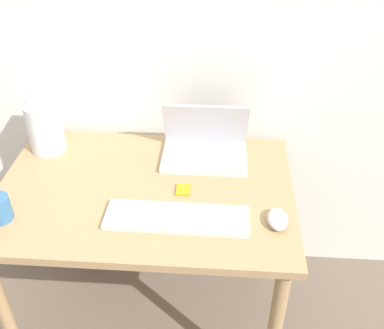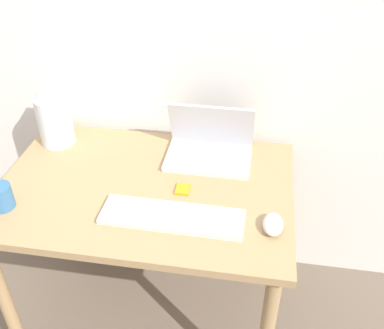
{
  "view_description": "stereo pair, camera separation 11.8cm",
  "coord_description": "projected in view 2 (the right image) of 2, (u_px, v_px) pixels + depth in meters",
  "views": [
    {
      "loc": [
        0.26,
        -0.89,
        1.75
      ],
      "look_at": [
        0.17,
        0.38,
        0.83
      ],
      "focal_mm": 42.0,
      "sensor_mm": 36.0,
      "label": 1
    },
    {
      "loc": [
        0.38,
        -0.88,
        1.75
      ],
      "look_at": [
        0.17,
        0.38,
        0.83
      ],
      "focal_mm": 42.0,
      "sensor_mm": 36.0,
      "label": 2
    }
  ],
  "objects": [
    {
      "name": "desk",
      "position": [
        147.0,
        206.0,
        1.69
      ],
      "size": [
        1.07,
        0.73,
        0.73
      ],
      "color": "tan",
      "rests_on": "ground_plane"
    },
    {
      "name": "vase",
      "position": [
        53.0,
        112.0,
        1.79
      ],
      "size": [
        0.14,
        0.14,
        0.29
      ],
      "color": "white",
      "rests_on": "desk"
    },
    {
      "name": "mp3_player",
      "position": [
        183.0,
        189.0,
        1.61
      ],
      "size": [
        0.05,
        0.06,
        0.01
      ],
      "color": "orange",
      "rests_on": "desk"
    },
    {
      "name": "mug",
      "position": [
        1.0,
        197.0,
        1.51
      ],
      "size": [
        0.08,
        0.08,
        0.09
      ],
      "color": "teal",
      "rests_on": "desk"
    },
    {
      "name": "mouse",
      "position": [
        273.0,
        224.0,
        1.44
      ],
      "size": [
        0.07,
        0.11,
        0.04
      ],
      "color": "silver",
      "rests_on": "desk"
    },
    {
      "name": "keyboard",
      "position": [
        172.0,
        217.0,
        1.48
      ],
      "size": [
        0.48,
        0.14,
        0.02
      ],
      "color": "silver",
      "rests_on": "desk"
    },
    {
      "name": "laptop",
      "position": [
        210.0,
        146.0,
        1.76
      ],
      "size": [
        0.33,
        0.22,
        0.22
      ],
      "color": "silver",
      "rests_on": "desk"
    },
    {
      "name": "wall_back",
      "position": [
        165.0,
        7.0,
        1.68
      ],
      "size": [
        6.0,
        0.05,
        2.5
      ],
      "color": "white",
      "rests_on": "ground_plane"
    }
  ]
}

